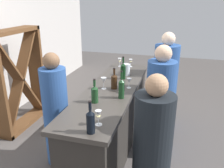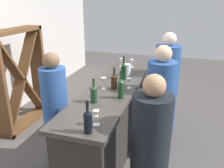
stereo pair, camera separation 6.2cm
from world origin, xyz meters
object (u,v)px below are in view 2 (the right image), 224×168
Objects in this scene: wine_bottle_rightmost_dark_green at (124,71)px; wine_glass_near_center at (96,115)px; wine_bottle_second_right_amber_brown at (114,81)px; person_right_guest at (159,107)px; wine_glass_far_center at (121,61)px; person_center_guest at (150,152)px; wine_glass_near_left at (129,81)px; wine_bottle_center_olive_green at (121,88)px; wine_bottle_second_left_olive_green at (94,94)px; person_server_behind at (56,114)px; wine_bottle_leftmost_near_black at (88,121)px; wine_glass_far_left at (104,80)px; water_pitcher at (127,70)px; wine_glass_near_right at (132,62)px; person_left_guest at (166,86)px; wine_rack at (21,79)px.

wine_bottle_rightmost_dark_green reaches higher than wine_glass_near_center.
person_right_guest reaches higher than wine_bottle_second_right_amber_brown.
person_right_guest is (-0.32, -0.58, -0.36)m from wine_bottle_rightmost_dark_green.
wine_glass_far_center is 2.08m from person_center_guest.
wine_bottle_second_right_amber_brown is 0.20m from wine_glass_near_left.
wine_bottle_center_olive_green is 2.27× the size of wine_glass_near_center.
wine_bottle_second_left_olive_green is 1.01× the size of wine_bottle_second_right_amber_brown.
person_right_guest reaches higher than wine_glass_far_center.
wine_bottle_center_olive_green is at bearing 45.29° from person_right_guest.
wine_bottle_center_olive_green is 1.20× the size of wine_bottle_second_right_amber_brown.
person_server_behind reaches higher than wine_glass_near_center.
wine_bottle_second_left_olive_green is (0.61, 0.18, -0.01)m from wine_bottle_leftmost_near_black.
wine_bottle_leftmost_near_black reaches higher than wine_bottle_second_left_olive_green.
person_right_guest reaches higher than wine_bottle_second_left_olive_green.
wine_bottle_rightmost_dark_green is 0.49m from wine_glass_far_left.
wine_glass_near_left is 0.77× the size of water_pitcher.
wine_bottle_rightmost_dark_green is at bearing 2.65° from wine_bottle_leftmost_near_black.
wine_bottle_rightmost_dark_green reaches higher than wine_bottle_second_left_olive_green.
wine_bottle_center_olive_green reaches higher than wine_glass_near_right.
person_server_behind is (-1.29, 1.25, -0.04)m from person_left_guest.
wine_glass_near_left is at bearing -4.07° from wine_glass_near_center.
wine_glass_near_center is at bearing 58.02° from person_left_guest.
wine_bottle_center_olive_green is (-0.55, -1.85, 0.26)m from wine_rack.
wine_bottle_leftmost_near_black is at bearing -163.25° from wine_bottle_second_left_olive_green.
wine_glass_near_center is at bearing -171.47° from wine_glass_far_center.
wine_bottle_second_left_olive_green is at bearing 16.75° from wine_bottle_leftmost_near_black.
wine_glass_near_center is (-0.95, -0.11, -0.01)m from wine_bottle_second_right_amber_brown.
wine_bottle_leftmost_near_black is 1.09× the size of wine_bottle_second_left_olive_green.
wine_bottle_second_right_amber_brown is 0.18× the size of person_right_guest.
wine_glass_near_left is at bearing 44.47° from person_left_guest.
person_center_guest is at bearing -141.10° from wine_bottle_center_olive_green.
wine_rack is at bearing 117.61° from wine_glass_far_center.
wine_rack is at bearing 142.12° from person_server_behind.
person_right_guest reaches higher than person_server_behind.
wine_bottle_center_olive_green is 1.00× the size of wine_bottle_rightmost_dark_green.
wine_rack is 4.80× the size of wine_bottle_center_olive_green.
wine_bottle_leftmost_near_black is at bearing 58.59° from person_left_guest.
wine_glass_far_center is at bearing 20.89° from wine_glass_near_left.
wine_glass_near_center reaches higher than wine_glass_near_left.
person_right_guest is at bearing -23.05° from wine_bottle_leftmost_near_black.
wine_bottle_rightmost_dark_green is 2.17× the size of wine_glass_far_left.
wine_bottle_center_olive_green reaches higher than wine_bottle_rightmost_dark_green.
wine_bottle_leftmost_near_black is 1.70m from water_pitcher.
wine_rack is at bearing 78.63° from wine_glass_far_left.
wine_bottle_leftmost_near_black is 2.03m from person_left_guest.
person_center_guest is (-0.35, -0.71, -0.38)m from wine_bottle_second_left_olive_green.
wine_glass_far_left is 1.10m from wine_glass_far_center.
wine_glass_near_left is at bearing -154.43° from wine_bottle_rightmost_dark_green.
wine_bottle_center_olive_green reaches higher than wine_glass_near_center.
wine_glass_near_left is at bearing -159.11° from wine_glass_far_center.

